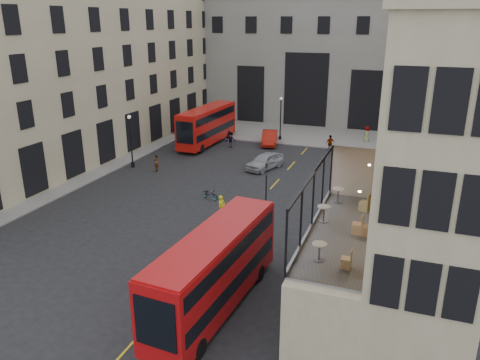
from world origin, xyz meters
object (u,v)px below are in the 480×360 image
(cafe_table_near, at_px, (319,249))
(cafe_chair_d, at_px, (365,205))
(car_b, at_px, (270,138))
(bicycle, at_px, (210,194))
(bus_far, at_px, (207,124))
(cafe_chair_a, at_px, (346,262))
(pedestrian_a, at_px, (220,128))
(traffic_light_far, at_px, (193,125))
(cafe_table_mid, at_px, (324,211))
(cyclist, at_px, (222,207))
(pedestrian_c, at_px, (330,143))
(traffic_light_near, at_px, (266,180))
(cafe_table_far, at_px, (338,193))
(car_c, at_px, (192,142))
(pedestrian_e, at_px, (156,163))
(bus_near, at_px, (215,267))
(pedestrian_d, at_px, (367,134))
(street_lamp_a, at_px, (131,144))
(car_a, at_px, (265,161))
(pedestrian_b, at_px, (231,140))
(cafe_chair_b, at_px, (366,230))
(cafe_chair_c, at_px, (357,228))
(street_lamp_b, at_px, (280,121))

(cafe_table_near, height_order, cafe_chair_d, cafe_chair_d)
(car_b, xyz_separation_m, bicycle, (0.56, -19.04, -0.37))
(bus_far, xyz_separation_m, cafe_chair_a, (20.79, -32.50, 2.37))
(pedestrian_a, bearing_deg, cafe_table_near, -60.03)
(traffic_light_far, xyz_separation_m, cafe_table_mid, (20.41, -27.13, 2.73))
(cyclist, relative_size, pedestrian_c, 0.95)
(cafe_chair_d, bearing_deg, pedestrian_a, 124.38)
(traffic_light_near, relative_size, cafe_table_far, 4.56)
(car_c, relative_size, cafe_table_mid, 5.95)
(car_b, relative_size, pedestrian_e, 3.01)
(bus_near, xyz_separation_m, pedestrian_d, (3.67, 38.18, -1.39))
(street_lamp_a, relative_size, pedestrian_d, 2.70)
(pedestrian_d, xyz_separation_m, cafe_table_mid, (1.24, -35.69, 4.16))
(car_a, relative_size, cyclist, 2.62)
(cyclist, relative_size, pedestrian_b, 0.97)
(bus_near, relative_size, bus_far, 0.96)
(car_c, bearing_deg, cafe_table_mid, 122.14)
(car_a, relative_size, cafe_chair_b, 5.44)
(bus_near, distance_m, pedestrian_e, 24.15)
(car_c, height_order, pedestrian_b, pedestrian_b)
(car_b, height_order, cafe_chair_a, cafe_chair_a)
(car_a, bearing_deg, traffic_light_near, -52.84)
(pedestrian_e, bearing_deg, cafe_table_far, 44.41)
(cyclist, height_order, pedestrian_d, pedestrian_d)
(traffic_light_near, xyz_separation_m, cafe_table_mid, (6.41, -11.13, 2.73))
(bicycle, xyz_separation_m, cafe_chair_c, (13.22, -12.46, 4.44))
(car_c, bearing_deg, bus_near, 112.52)
(pedestrian_e, bearing_deg, pedestrian_b, 151.29)
(pedestrian_d, relative_size, cafe_chair_c, 2.03)
(pedestrian_a, height_order, cafe_table_mid, cafe_table_mid)
(bus_far, xyz_separation_m, cafe_chair_d, (20.83, -26.03, 2.41))
(traffic_light_far, distance_m, pedestrian_b, 4.83)
(pedestrian_a, xyz_separation_m, pedestrian_c, (14.89, -3.27, 0.14))
(street_lamp_a, xyz_separation_m, cyclist, (13.37, -8.77, -1.50))
(traffic_light_near, bearing_deg, pedestrian_a, 120.59)
(bus_far, height_order, pedestrian_c, bus_far)
(street_lamp_b, distance_m, cafe_chair_d, 33.73)
(car_a, bearing_deg, pedestrian_d, 79.08)
(traffic_light_far, height_order, pedestrian_c, traffic_light_far)
(cafe_chair_c, bearing_deg, traffic_light_far, 128.40)
(car_b, relative_size, pedestrian_c, 2.66)
(traffic_light_near, bearing_deg, car_c, 132.39)
(bus_near, relative_size, car_b, 2.15)
(traffic_light_near, xyz_separation_m, cafe_table_far, (6.66, -8.25, 2.73))
(bus_far, bearing_deg, pedestrian_d, 22.77)
(cafe_chair_a, bearing_deg, bicycle, 129.70)
(bus_near, distance_m, cafe_table_far, 7.94)
(cafe_chair_b, bearing_deg, pedestrian_a, 122.40)
(car_a, bearing_deg, street_lamp_b, 117.72)
(cafe_table_mid, bearing_deg, pedestrian_e, 139.31)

